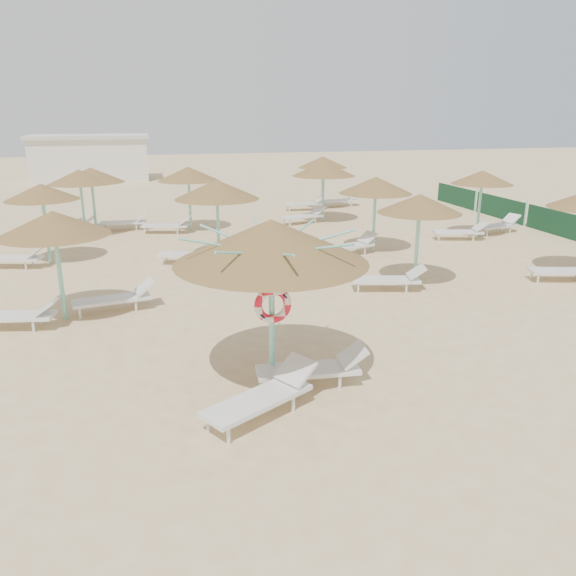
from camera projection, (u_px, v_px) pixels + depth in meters
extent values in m
plane|color=#DEC387|center=(284.00, 382.00, 10.57)|extent=(120.00, 120.00, 0.00)
cylinder|color=#7CD7C2|center=(272.00, 317.00, 10.20)|extent=(0.11, 0.11, 2.59)
cone|color=olive|center=(271.00, 241.00, 9.78)|extent=(3.45, 3.45, 0.78)
cylinder|color=#7CD7C2|center=(271.00, 256.00, 9.86)|extent=(0.20, 0.20, 0.12)
cylinder|color=#7CD7C2|center=(315.00, 241.00, 9.98)|extent=(1.56, 0.04, 0.39)
cylinder|color=#7CD7C2|center=(294.00, 235.00, 10.44)|extent=(1.13, 1.13, 0.39)
cylinder|color=#7CD7C2|center=(262.00, 234.00, 10.53)|extent=(0.04, 1.56, 0.39)
cylinder|color=#7CD7C2|center=(234.00, 239.00, 10.18)|extent=(1.13, 1.13, 0.39)
cylinder|color=#7CD7C2|center=(226.00, 246.00, 9.61)|extent=(1.56, 0.04, 0.39)
cylinder|color=#7CD7C2|center=(245.00, 253.00, 9.14)|extent=(1.13, 1.13, 0.39)
cylinder|color=#7CD7C2|center=(282.00, 254.00, 9.06)|extent=(0.04, 1.56, 0.39)
cylinder|color=#7CD7C2|center=(311.00, 249.00, 9.40)|extent=(1.13, 1.13, 0.39)
torus|color=red|center=(273.00, 305.00, 10.03)|extent=(0.69, 0.15, 0.69)
cylinder|color=silver|center=(228.00, 436.00, 8.55)|extent=(0.06, 0.06, 0.29)
cylinder|color=silver|center=(208.00, 423.00, 8.91)|extent=(0.06, 0.06, 0.29)
cylinder|color=silver|center=(293.00, 404.00, 9.49)|extent=(0.06, 0.06, 0.29)
cylinder|color=silver|center=(272.00, 393.00, 9.84)|extent=(0.06, 0.06, 0.29)
cube|color=silver|center=(258.00, 400.00, 9.23)|extent=(2.02, 1.55, 0.08)
cube|color=silver|center=(295.00, 370.00, 9.74)|extent=(0.75, 0.79, 0.38)
cylinder|color=silver|center=(267.00, 388.00, 10.04)|extent=(0.06, 0.06, 0.28)
cylinder|color=silver|center=(263.00, 376.00, 10.51)|extent=(0.06, 0.06, 0.28)
cylinder|color=silver|center=(340.00, 382.00, 10.25)|extent=(0.06, 0.06, 0.28)
cylinder|color=silver|center=(333.00, 371.00, 10.72)|extent=(0.06, 0.06, 0.28)
cube|color=silver|center=(308.00, 370.00, 10.34)|extent=(1.94, 0.77, 0.08)
cube|color=silver|center=(353.00, 355.00, 10.40)|extent=(0.53, 0.63, 0.36)
cylinder|color=#7CD7C2|center=(60.00, 274.00, 13.42)|extent=(0.11, 0.11, 2.30)
cone|color=olive|center=(53.00, 223.00, 13.05)|extent=(2.56, 2.56, 0.58)
cylinder|color=#7CD7C2|center=(55.00, 233.00, 13.12)|extent=(0.20, 0.20, 0.12)
cylinder|color=silver|center=(33.00, 327.00, 12.90)|extent=(0.06, 0.06, 0.28)
cylinder|color=silver|center=(41.00, 319.00, 13.38)|extent=(0.06, 0.06, 0.28)
cube|color=silver|center=(12.00, 316.00, 13.05)|extent=(1.98, 0.94, 0.08)
cube|color=silver|center=(48.00, 306.00, 13.04)|extent=(0.58, 0.67, 0.36)
cylinder|color=silver|center=(80.00, 314.00, 13.73)|extent=(0.06, 0.06, 0.28)
cylinder|color=silver|center=(78.00, 307.00, 14.17)|extent=(0.06, 0.06, 0.28)
cylinder|color=silver|center=(136.00, 306.00, 14.26)|extent=(0.06, 0.06, 0.28)
cylinder|color=silver|center=(133.00, 300.00, 14.69)|extent=(0.06, 0.06, 0.28)
cube|color=silver|center=(112.00, 299.00, 14.21)|extent=(1.98, 0.94, 0.08)
cube|color=silver|center=(145.00, 286.00, 14.47)|extent=(0.58, 0.67, 0.36)
cylinder|color=#7CD7C2|center=(46.00, 229.00, 18.57)|extent=(0.11, 0.11, 2.30)
cone|color=olive|center=(41.00, 192.00, 18.20)|extent=(2.35, 2.35, 0.53)
cylinder|color=#7CD7C2|center=(42.00, 199.00, 18.27)|extent=(0.20, 0.20, 0.12)
cylinder|color=silver|center=(26.00, 266.00, 18.01)|extent=(0.06, 0.06, 0.28)
cylinder|color=silver|center=(33.00, 262.00, 18.49)|extent=(0.06, 0.06, 0.28)
cube|color=silver|center=(11.00, 258.00, 18.19)|extent=(1.99, 1.07, 0.08)
cube|color=silver|center=(37.00, 251.00, 18.12)|extent=(0.62, 0.70, 0.36)
cylinder|color=#7CD7C2|center=(94.00, 205.00, 23.28)|extent=(0.11, 0.11, 2.30)
cone|color=olive|center=(91.00, 175.00, 22.91)|extent=(2.68, 2.68, 0.60)
cylinder|color=#7CD7C2|center=(91.00, 181.00, 22.98)|extent=(0.20, 0.20, 0.12)
cylinder|color=silver|center=(46.00, 235.00, 22.49)|extent=(0.06, 0.06, 0.28)
cylinder|color=silver|center=(47.00, 232.00, 22.94)|extent=(0.06, 0.06, 0.28)
cylinder|color=silver|center=(82.00, 233.00, 22.91)|extent=(0.06, 0.06, 0.28)
cylinder|color=silver|center=(82.00, 230.00, 23.36)|extent=(0.06, 0.06, 0.28)
cube|color=silver|center=(67.00, 228.00, 22.91)|extent=(1.94, 0.77, 0.08)
cube|color=silver|center=(88.00, 221.00, 23.10)|extent=(0.53, 0.64, 0.36)
cylinder|color=silver|center=(104.00, 228.00, 23.76)|extent=(0.06, 0.06, 0.28)
cylinder|color=silver|center=(105.00, 226.00, 24.23)|extent=(0.06, 0.06, 0.28)
cylinder|color=silver|center=(136.00, 227.00, 23.97)|extent=(0.06, 0.06, 0.28)
cylinder|color=silver|center=(137.00, 225.00, 24.44)|extent=(0.06, 0.06, 0.28)
cube|color=silver|center=(123.00, 222.00, 24.07)|extent=(1.94, 0.77, 0.08)
cube|color=silver|center=(143.00, 216.00, 24.13)|extent=(0.53, 0.64, 0.36)
cylinder|color=#7CD7C2|center=(218.00, 226.00, 19.03)|extent=(0.11, 0.11, 2.30)
cone|color=olive|center=(217.00, 189.00, 18.66)|extent=(2.84, 2.84, 0.64)
cylinder|color=#7CD7C2|center=(217.00, 197.00, 18.73)|extent=(0.20, 0.20, 0.12)
cylinder|color=silver|center=(162.00, 261.00, 18.52)|extent=(0.06, 0.06, 0.28)
cylinder|color=silver|center=(166.00, 258.00, 19.00)|extent=(0.06, 0.06, 0.28)
cylinder|color=silver|center=(203.00, 262.00, 18.44)|extent=(0.06, 0.06, 0.28)
cylinder|color=silver|center=(206.00, 258.00, 18.91)|extent=(0.06, 0.06, 0.28)
cube|color=silver|center=(188.00, 255.00, 18.66)|extent=(2.00, 1.18, 0.08)
cube|color=silver|center=(213.00, 248.00, 18.53)|extent=(0.65, 0.72, 0.36)
cylinder|color=#7CD7C2|center=(190.00, 203.00, 23.76)|extent=(0.11, 0.11, 2.30)
cone|color=olive|center=(188.00, 174.00, 23.39)|extent=(2.56, 2.56, 0.58)
cylinder|color=#7CD7C2|center=(189.00, 179.00, 23.46)|extent=(0.20, 0.20, 0.12)
cylinder|color=silver|center=(145.00, 231.00, 23.19)|extent=(0.06, 0.06, 0.28)
cylinder|color=silver|center=(147.00, 229.00, 23.66)|extent=(0.06, 0.06, 0.28)
cylinder|color=silver|center=(177.00, 231.00, 23.21)|extent=(0.06, 0.06, 0.28)
cylinder|color=silver|center=(179.00, 229.00, 23.68)|extent=(0.06, 0.06, 0.28)
cube|color=silver|center=(165.00, 226.00, 23.38)|extent=(1.99, 1.04, 0.08)
cube|color=silver|center=(185.00, 220.00, 23.32)|extent=(0.61, 0.70, 0.36)
cylinder|color=#7CD7C2|center=(417.00, 246.00, 16.25)|extent=(0.11, 0.11, 2.30)
cone|color=olive|center=(420.00, 203.00, 15.88)|extent=(2.39, 2.39, 0.54)
cylinder|color=#7CD7C2|center=(419.00, 212.00, 15.95)|extent=(0.20, 0.20, 0.12)
cylinder|color=silver|center=(358.00, 288.00, 15.69)|extent=(0.06, 0.06, 0.28)
cylinder|color=silver|center=(356.00, 283.00, 16.17)|extent=(0.06, 0.06, 0.28)
cylinder|color=silver|center=(406.00, 289.00, 15.68)|extent=(0.06, 0.06, 0.28)
cylinder|color=silver|center=(403.00, 283.00, 16.16)|extent=(0.06, 0.06, 0.28)
cube|color=silver|center=(386.00, 280.00, 15.87)|extent=(1.99, 1.08, 0.08)
cube|color=silver|center=(416.00, 272.00, 15.79)|extent=(0.62, 0.70, 0.36)
cylinder|color=#7CD7C2|center=(374.00, 220.00, 20.16)|extent=(0.11, 0.11, 2.30)
cone|color=olive|center=(376.00, 185.00, 19.79)|extent=(2.59, 2.59, 0.58)
cylinder|color=#7CD7C2|center=(375.00, 192.00, 19.86)|extent=(0.20, 0.20, 0.12)
cylinder|color=silver|center=(334.00, 256.00, 19.24)|extent=(0.06, 0.06, 0.28)
cylinder|color=silver|center=(326.00, 253.00, 19.65)|extent=(0.06, 0.06, 0.28)
cylinder|color=silver|center=(365.00, 251.00, 19.90)|extent=(0.06, 0.06, 0.28)
cylinder|color=silver|center=(356.00, 248.00, 20.31)|extent=(0.06, 0.06, 0.28)
cube|color=silver|center=(348.00, 246.00, 19.78)|extent=(2.00, 1.14, 0.08)
cube|color=silver|center=(368.00, 237.00, 20.13)|extent=(0.64, 0.71, 0.36)
cylinder|color=#7CD7C2|center=(323.00, 196.00, 25.77)|extent=(0.11, 0.11, 2.30)
cone|color=olive|center=(324.00, 169.00, 25.40)|extent=(2.87, 2.87, 0.65)
cylinder|color=#7CD7C2|center=(324.00, 174.00, 25.47)|extent=(0.20, 0.20, 0.12)
cylinder|color=silver|center=(290.00, 223.00, 24.86)|extent=(0.06, 0.06, 0.28)
cylinder|color=silver|center=(284.00, 221.00, 25.28)|extent=(0.06, 0.06, 0.28)
cylinder|color=silver|center=(315.00, 220.00, 25.51)|extent=(0.06, 0.06, 0.28)
cylinder|color=silver|center=(310.00, 219.00, 25.92)|extent=(0.06, 0.06, 0.28)
cube|color=silver|center=(302.00, 217.00, 25.40)|extent=(2.00, 1.11, 0.08)
cube|color=silver|center=(318.00, 210.00, 25.73)|extent=(0.63, 0.71, 0.36)
cylinder|color=silver|center=(538.00, 279.00, 16.58)|extent=(0.06, 0.06, 0.28)
cylinder|color=silver|center=(531.00, 274.00, 17.06)|extent=(0.06, 0.06, 0.28)
cylinder|color=silver|center=(576.00, 275.00, 17.03)|extent=(0.06, 0.06, 0.28)
cube|color=silver|center=(562.00, 271.00, 16.75)|extent=(2.00, 1.11, 0.08)
cylinder|color=#7CD7C2|center=(479.00, 208.00, 22.54)|extent=(0.11, 0.11, 2.30)
cone|color=olive|center=(482.00, 177.00, 22.17)|extent=(2.40, 2.40, 0.54)
cylinder|color=#7CD7C2|center=(482.00, 183.00, 22.24)|extent=(0.20, 0.20, 0.12)
cylinder|color=silver|center=(439.00, 238.00, 21.99)|extent=(0.06, 0.06, 0.28)
cylinder|color=silver|center=(436.00, 235.00, 22.47)|extent=(0.06, 0.06, 0.28)
cylinder|color=silver|center=(473.00, 238.00, 21.98)|extent=(0.06, 0.06, 0.28)
cylinder|color=silver|center=(470.00, 235.00, 22.45)|extent=(0.06, 0.06, 0.28)
cube|color=silver|center=(458.00, 232.00, 22.17)|extent=(2.00, 1.09, 0.08)
cube|color=silver|center=(480.00, 226.00, 22.08)|extent=(0.62, 0.70, 0.36)
cylinder|color=silver|center=(487.00, 233.00, 22.80)|extent=(0.06, 0.06, 0.28)
cylinder|color=silver|center=(478.00, 231.00, 23.22)|extent=(0.06, 0.06, 0.28)
cylinder|color=silver|center=(510.00, 230.00, 23.43)|extent=(0.06, 0.06, 0.28)
cylinder|color=silver|center=(500.00, 228.00, 23.84)|extent=(0.06, 0.06, 0.28)
cube|color=silver|center=(497.00, 226.00, 23.33)|extent=(2.00, 1.09, 0.08)
cube|color=silver|center=(511.00, 218.00, 23.65)|extent=(0.62, 0.70, 0.36)
cylinder|color=#7CD7C2|center=(322.00, 186.00, 29.21)|extent=(0.11, 0.11, 2.30)
cone|color=olive|center=(323.00, 162.00, 28.84)|extent=(2.53, 2.53, 0.57)
cylinder|color=#7CD7C2|center=(323.00, 167.00, 28.91)|extent=(0.20, 0.20, 0.12)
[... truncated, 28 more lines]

